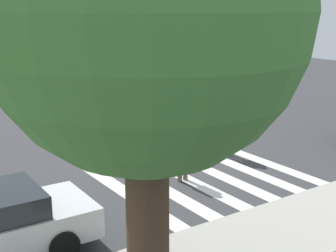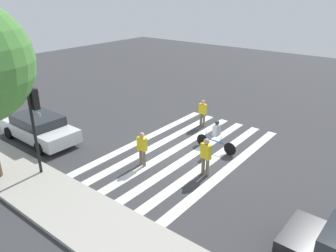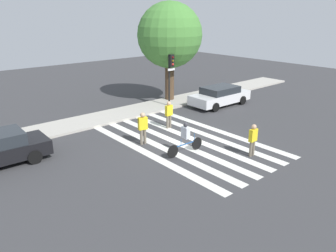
# 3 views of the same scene
# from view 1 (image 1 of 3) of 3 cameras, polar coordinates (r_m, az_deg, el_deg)

# --- Properties ---
(ground_plane) EXTENTS (60.00, 60.00, 0.00)m
(ground_plane) POSITION_cam_1_polar(r_m,az_deg,el_deg) (15.97, -0.90, -3.78)
(ground_plane) COLOR #38383A
(sidewalk_curb) EXTENTS (36.00, 2.50, 0.14)m
(sidewalk_curb) POSITION_cam_1_polar(r_m,az_deg,el_deg) (11.60, 16.66, -11.27)
(sidewalk_curb) COLOR #ADA89E
(sidewalk_curb) RESTS_ON ground_plane
(crosswalk_stripes) EXTENTS (5.52, 10.00, 0.01)m
(crosswalk_stripes) POSITION_cam_1_polar(r_m,az_deg,el_deg) (15.96, -0.90, -3.77)
(crosswalk_stripes) COLOR silver
(crosswalk_stripes) RESTS_ON ground_plane
(traffic_light) EXTENTS (0.60, 0.50, 3.98)m
(traffic_light) POSITION_cam_1_polar(r_m,az_deg,el_deg) (8.99, -1.01, 0.30)
(traffic_light) COLOR black
(traffic_light) RESTS_ON ground_plane
(street_tree) EXTENTS (4.73, 4.73, 7.28)m
(street_tree) POSITION_cam_1_polar(r_m,az_deg,el_deg) (6.73, -2.80, 13.45)
(street_tree) COLOR #4C3826
(street_tree) RESTS_ON ground_plane
(pedestrian_child_with_backpack) EXTENTS (0.51, 0.32, 1.71)m
(pedestrian_child_with_backpack) POSITION_cam_1_polar(r_m,az_deg,el_deg) (15.96, 7.32, -0.30)
(pedestrian_child_with_backpack) COLOR #6B6051
(pedestrian_child_with_backpack) RESTS_ON ground_plane
(pedestrian_adult_yellow_jacket) EXTENTS (0.46, 0.24, 1.62)m
(pedestrian_adult_yellow_jacket) POSITION_cam_1_polar(r_m,az_deg,el_deg) (13.57, 1.82, -3.03)
(pedestrian_adult_yellow_jacket) COLOR #6B6051
(pedestrian_adult_yellow_jacket) RESTS_ON ground_plane
(pedestrian_adult_tall_backpack) EXTENTS (0.44, 0.24, 1.59)m
(pedestrian_adult_tall_backpack) POSITION_cam_1_polar(r_m,az_deg,el_deg) (18.08, -9.71, 1.13)
(pedestrian_adult_tall_backpack) COLOR #6B6051
(pedestrian_adult_tall_backpack) RESTS_ON ground_plane
(cyclist_mid_street) EXTENTS (2.21, 0.40, 1.59)m
(cyclist_mid_street) POSITION_cam_1_polar(r_m,az_deg,el_deg) (17.23, 0.19, 0.57)
(cyclist_mid_street) COLOR black
(cyclist_mid_street) RESTS_ON ground_plane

